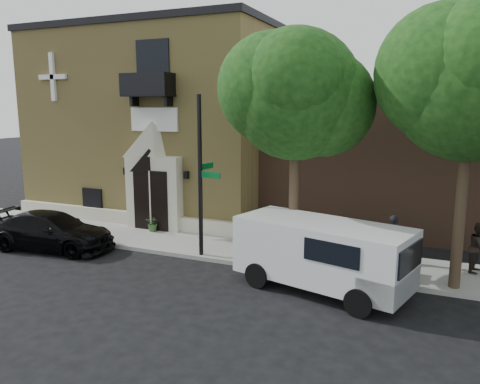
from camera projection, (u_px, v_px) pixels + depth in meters
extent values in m
plane|color=black|center=(137.00, 252.00, 17.80)|extent=(120.00, 120.00, 0.00)
cube|color=gray|center=(180.00, 242.00, 18.76)|extent=(42.00, 3.00, 0.15)
cube|color=tan|center=(176.00, 124.00, 25.39)|extent=(12.00, 10.00, 9.00)
cube|color=black|center=(173.00, 35.00, 24.55)|extent=(12.20, 10.20, 0.30)
cube|color=beige|center=(120.00, 217.00, 21.49)|extent=(12.00, 0.30, 0.60)
cube|color=beige|center=(154.00, 193.00, 20.36)|extent=(2.60, 0.55, 3.20)
pyramid|color=beige|center=(152.00, 138.00, 19.94)|extent=(2.60, 0.55, 1.50)
cube|color=black|center=(151.00, 201.00, 20.16)|extent=(1.70, 0.06, 2.60)
cube|color=beige|center=(150.00, 201.00, 20.12)|extent=(0.06, 0.04, 2.60)
cube|color=white|center=(154.00, 119.00, 19.97)|extent=(2.30, 0.10, 1.00)
cube|color=black|center=(148.00, 95.00, 19.44)|extent=(2.20, 0.90, 0.10)
cube|color=black|center=(142.00, 84.00, 18.97)|extent=(2.20, 0.06, 0.90)
cube|color=black|center=(127.00, 85.00, 19.76)|extent=(0.06, 0.90, 0.90)
cube|color=black|center=(170.00, 84.00, 18.95)|extent=(0.06, 0.90, 0.90)
cube|color=black|center=(153.00, 66.00, 19.60)|extent=(1.60, 0.08, 2.20)
cube|color=white|center=(53.00, 77.00, 21.75)|extent=(0.22, 0.14, 2.20)
cube|color=white|center=(53.00, 77.00, 21.75)|extent=(1.60, 0.14, 0.22)
cube|color=black|center=(92.00, 199.00, 22.05)|extent=(1.10, 0.10, 1.00)
cube|color=#E65700|center=(93.00, 199.00, 22.08)|extent=(0.85, 0.06, 0.75)
cube|color=black|center=(126.00, 171.00, 20.93)|extent=(0.18, 0.18, 0.32)
cube|color=black|center=(186.00, 175.00, 19.73)|extent=(0.18, 0.18, 0.32)
cube|color=brown|center=(480.00, 158.00, 20.70)|extent=(18.00, 8.00, 6.40)
cylinder|color=#38281C|center=(294.00, 204.00, 15.47)|extent=(0.32, 0.32, 4.20)
sphere|color=#11370F|center=(296.00, 94.00, 14.83)|extent=(4.20, 4.20, 4.20)
sphere|color=#11370F|center=(323.00, 104.00, 14.85)|extent=(3.36, 3.36, 3.36)
sphere|color=#11370F|center=(273.00, 88.00, 14.89)|extent=(3.57, 3.57, 3.57)
sphere|color=#11370F|center=(296.00, 80.00, 14.05)|extent=(3.15, 3.15, 3.15)
cylinder|color=#38281C|center=(460.00, 215.00, 13.51)|extent=(0.32, 0.32, 4.42)
sphere|color=#11370F|center=(472.00, 80.00, 12.83)|extent=(4.50, 4.50, 4.50)
sphere|color=#11370F|center=(445.00, 73.00, 12.88)|extent=(3.82, 3.82, 3.83)
imported|color=black|center=(52.00, 231.00, 18.01)|extent=(5.16, 2.57, 1.44)
cube|color=silver|center=(322.00, 251.00, 13.82)|extent=(5.48, 3.29, 1.74)
cube|color=silver|center=(389.00, 284.00, 12.67)|extent=(1.52, 2.24, 0.72)
cube|color=black|center=(406.00, 258.00, 12.27)|extent=(0.74, 1.76, 0.72)
cube|color=black|center=(331.00, 253.00, 12.45)|extent=(1.60, 0.46, 0.62)
cylinder|color=black|center=(257.00, 275.00, 14.21)|extent=(0.82, 0.45, 0.78)
cylinder|color=black|center=(291.00, 259.00, 15.72)|extent=(0.82, 0.45, 0.78)
cylinder|color=black|center=(359.00, 303.00, 12.22)|extent=(0.82, 0.45, 0.78)
cylinder|color=black|center=(387.00, 281.00, 13.73)|extent=(0.82, 0.45, 0.78)
cylinder|color=black|center=(200.00, 177.00, 16.46)|extent=(0.15, 0.15, 5.71)
cube|color=#066327|center=(210.00, 175.00, 16.23)|extent=(0.81, 0.13, 0.21)
cube|color=#066327|center=(207.00, 166.00, 16.76)|extent=(0.13, 0.81, 0.21)
cylinder|color=#B41900|center=(247.00, 260.00, 16.22)|extent=(0.37, 0.37, 0.08)
cylinder|color=#B41900|center=(247.00, 251.00, 16.16)|extent=(0.27, 0.27, 0.57)
sphere|color=#B41900|center=(247.00, 242.00, 16.10)|extent=(0.27, 0.27, 0.27)
cylinder|color=#B41900|center=(247.00, 250.00, 16.15)|extent=(0.46, 0.12, 0.12)
cube|color=#0E3618|center=(351.00, 255.00, 15.28)|extent=(1.70, 1.02, 1.01)
cube|color=black|center=(352.00, 239.00, 15.18)|extent=(1.75, 1.07, 0.11)
imported|color=#385C2E|center=(153.00, 223.00, 20.08)|extent=(0.67, 0.60, 0.69)
imported|color=black|center=(392.00, 239.00, 16.04)|extent=(0.67, 0.51, 1.66)
imported|color=black|center=(479.00, 247.00, 15.05)|extent=(0.80, 0.93, 1.64)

